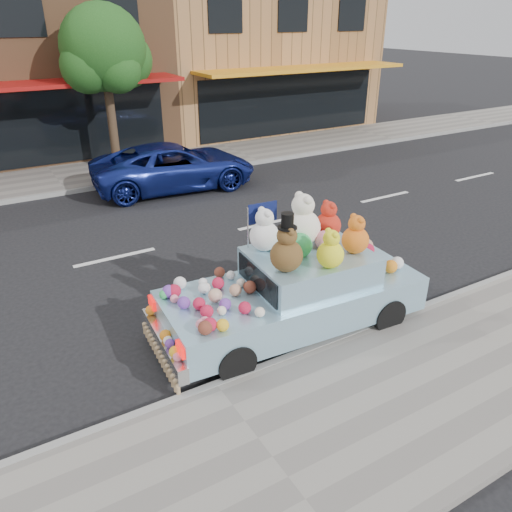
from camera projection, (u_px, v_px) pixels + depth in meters
ground at (115, 258)px, 10.98m from camera, size 120.00×120.00×0.00m
near_sidewalk at (272, 460)px, 5.91m from camera, size 60.00×3.00×0.12m
far_sidewalk at (57, 179)px, 15.99m from camera, size 60.00×3.00×0.12m
near_kerb at (216, 387)px, 7.07m from camera, size 60.00×0.12×0.13m
far_kerb at (67, 192)px, 14.83m from camera, size 60.00×0.12×0.13m
storefront_mid at (11, 50)px, 18.67m from camera, size 10.00×9.80×7.30m
storefront_right at (244, 43)px, 23.24m from camera, size 10.00×9.80×7.30m
street_tree at (104, 55)px, 15.37m from camera, size 3.00×2.70×5.22m
car_blue at (174, 166)px, 15.10m from camera, size 5.11×2.74×1.36m
art_car at (295, 286)px, 8.19m from camera, size 4.59×2.02×2.27m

